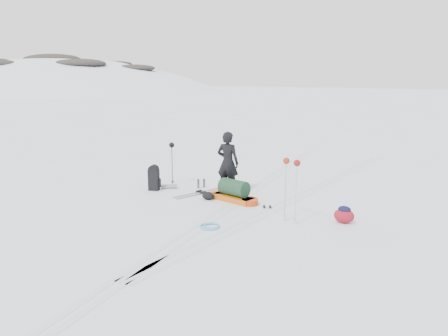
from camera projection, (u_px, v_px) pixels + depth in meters
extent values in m
plane|color=white|center=(232.00, 205.00, 11.85)|extent=(200.00, 200.00, 0.00)
ellipsoid|color=white|center=(69.00, 267.00, 99.99)|extent=(143.00, 121.00, 93.50)
ellipsoid|color=black|center=(52.00, 59.00, 90.14)|extent=(13.00, 10.00, 2.20)
ellipsoid|color=black|center=(80.00, 64.00, 78.77)|extent=(10.40, 8.00, 1.76)
ellipsoid|color=black|center=(31.00, 65.00, 100.64)|extent=(9.10, 7.00, 1.54)
ellipsoid|color=black|center=(115.00, 64.00, 93.94)|extent=(7.80, 6.00, 1.32)
ellipsoid|color=black|center=(135.00, 68.00, 83.06)|extent=(8.32, 6.40, 1.41)
cube|color=silver|center=(228.00, 204.00, 11.90)|extent=(1.40, 17.97, 0.01)
cube|color=silver|center=(236.00, 205.00, 11.79)|extent=(1.40, 17.97, 0.01)
cube|color=silver|center=(301.00, 193.00, 12.98)|extent=(2.09, 13.88, 0.01)
cube|color=silver|center=(308.00, 194.00, 12.87)|extent=(2.09, 13.88, 0.01)
imported|color=black|center=(228.00, 163.00, 12.83)|extent=(0.70, 0.48, 1.86)
cube|color=#CC5C0C|center=(234.00, 198.00, 12.23)|extent=(1.32, 0.78, 0.16)
cylinder|color=#C1390B|center=(250.00, 202.00, 11.86)|extent=(0.55, 0.55, 0.16)
cylinder|color=#C3630B|center=(219.00, 194.00, 12.59)|extent=(0.55, 0.55, 0.16)
cylinder|color=#163220|center=(234.00, 188.00, 12.16)|extent=(0.91, 0.63, 0.45)
cube|color=black|center=(154.00, 180.00, 13.30)|extent=(0.36, 0.30, 0.62)
cylinder|color=black|center=(153.00, 170.00, 13.23)|extent=(0.35, 0.29, 0.30)
cube|color=black|center=(159.00, 183.00, 13.30)|extent=(0.11, 0.17, 0.27)
cylinder|color=gray|center=(169.00, 186.00, 13.53)|extent=(0.48, 0.37, 0.13)
cylinder|color=black|center=(172.00, 165.00, 13.92)|extent=(0.02, 0.02, 1.27)
cylinder|color=black|center=(172.00, 166.00, 13.84)|extent=(0.02, 0.02, 1.27)
torus|color=black|center=(173.00, 181.00, 14.03)|extent=(0.09, 0.09, 0.01)
torus|color=black|center=(173.00, 182.00, 13.95)|extent=(0.09, 0.09, 0.01)
sphere|color=black|center=(172.00, 145.00, 13.73)|extent=(0.17, 0.17, 0.17)
cylinder|color=#ABAEB2|center=(285.00, 192.00, 10.44)|extent=(0.03, 0.03, 1.46)
cylinder|color=silver|center=(296.00, 195.00, 10.17)|extent=(0.03, 0.03, 1.46)
torus|color=#A9ABB1|center=(285.00, 216.00, 10.57)|extent=(0.13, 0.13, 0.01)
torus|color=#B5B8BC|center=(295.00, 220.00, 10.31)|extent=(0.13, 0.13, 0.01)
sphere|color=maroon|center=(286.00, 161.00, 10.28)|extent=(0.16, 0.16, 0.16)
sphere|color=maroon|center=(297.00, 163.00, 10.01)|extent=(0.16, 0.16, 0.16)
cube|color=gray|center=(203.00, 193.00, 12.96)|extent=(0.79, 1.75, 0.02)
cube|color=#9B9EA3|center=(199.00, 192.00, 13.10)|extent=(0.79, 1.75, 0.02)
cube|color=black|center=(203.00, 192.00, 12.95)|extent=(0.14, 0.20, 0.05)
cube|color=black|center=(199.00, 191.00, 13.09)|extent=(0.14, 0.20, 0.05)
cube|color=silver|center=(264.00, 208.00, 11.58)|extent=(0.73, 1.45, 0.01)
cube|color=white|center=(270.00, 208.00, 11.57)|extent=(0.73, 1.45, 0.01)
cube|color=black|center=(264.00, 207.00, 11.58)|extent=(0.12, 0.17, 0.04)
cube|color=black|center=(270.00, 207.00, 11.57)|extent=(0.12, 0.17, 0.04)
torus|color=#54ACCD|center=(210.00, 226.00, 10.12)|extent=(0.59, 0.59, 0.05)
torus|color=#5BA8DD|center=(212.00, 226.00, 10.14)|extent=(0.46, 0.46, 0.04)
ellipsoid|color=maroon|center=(344.00, 216.00, 10.41)|extent=(0.54, 0.44, 0.35)
ellipsoid|color=black|center=(344.00, 209.00, 10.38)|extent=(0.34, 0.29, 0.17)
cylinder|color=#515358|center=(198.00, 184.00, 13.56)|extent=(0.09, 0.09, 0.25)
cylinder|color=#54575B|center=(204.00, 184.00, 13.69)|extent=(0.09, 0.09, 0.23)
cylinder|color=black|center=(198.00, 180.00, 13.53)|extent=(0.08, 0.08, 0.03)
cylinder|color=black|center=(204.00, 179.00, 13.66)|extent=(0.08, 0.08, 0.03)
ellipsoid|color=black|center=(208.00, 196.00, 12.34)|extent=(0.43, 0.38, 0.22)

